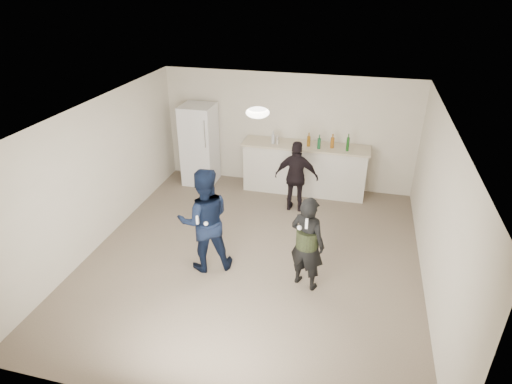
% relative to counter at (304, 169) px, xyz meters
% --- Properties ---
extents(floor, '(6.00, 6.00, 0.00)m').
position_rel_counter_xyz_m(floor, '(-0.46, -2.67, -0.53)').
color(floor, '#6B5B4C').
rests_on(floor, ground).
extents(ceiling, '(6.00, 6.00, 0.00)m').
position_rel_counter_xyz_m(ceiling, '(-0.46, -2.67, 1.98)').
color(ceiling, silver).
rests_on(ceiling, wall_back).
extents(wall_back, '(6.00, 0.00, 6.00)m').
position_rel_counter_xyz_m(wall_back, '(-0.46, 0.33, 0.72)').
color(wall_back, beige).
rests_on(wall_back, floor).
extents(wall_front, '(6.00, 0.00, 6.00)m').
position_rel_counter_xyz_m(wall_front, '(-0.46, -5.67, 0.72)').
color(wall_front, beige).
rests_on(wall_front, floor).
extents(wall_left, '(0.00, 6.00, 6.00)m').
position_rel_counter_xyz_m(wall_left, '(-3.21, -2.67, 0.72)').
color(wall_left, beige).
rests_on(wall_left, floor).
extents(wall_right, '(0.00, 6.00, 6.00)m').
position_rel_counter_xyz_m(wall_right, '(2.29, -2.67, 0.72)').
color(wall_right, beige).
rests_on(wall_right, floor).
extents(counter, '(2.60, 0.56, 1.05)m').
position_rel_counter_xyz_m(counter, '(0.00, 0.00, 0.00)').
color(counter, beige).
rests_on(counter, floor).
extents(counter_top, '(2.68, 0.64, 0.04)m').
position_rel_counter_xyz_m(counter_top, '(0.00, 0.00, 0.55)').
color(counter_top, '#C5B499').
rests_on(counter_top, counter).
extents(fridge, '(0.70, 0.70, 1.80)m').
position_rel_counter_xyz_m(fridge, '(-2.37, -0.07, 0.38)').
color(fridge, white).
rests_on(fridge, floor).
extents(fridge_handle, '(0.02, 0.02, 0.60)m').
position_rel_counter_xyz_m(fridge_handle, '(-2.09, -0.44, 0.78)').
color(fridge_handle, silver).
rests_on(fridge_handle, fridge).
extents(ceiling_dome, '(0.36, 0.36, 0.16)m').
position_rel_counter_xyz_m(ceiling_dome, '(-0.46, -2.37, 1.93)').
color(ceiling_dome, white).
rests_on(ceiling_dome, ceiling).
extents(shaker, '(0.08, 0.08, 0.17)m').
position_rel_counter_xyz_m(shaker, '(-0.59, -0.06, 0.65)').
color(shaker, silver).
rests_on(shaker, counter_top).
extents(man, '(1.05, 0.96, 1.75)m').
position_rel_counter_xyz_m(man, '(-1.13, -3.09, 0.35)').
color(man, '#0E1C3A').
rests_on(man, floor).
extents(woman, '(0.65, 0.54, 1.53)m').
position_rel_counter_xyz_m(woman, '(0.50, -3.16, 0.24)').
color(woman, black).
rests_on(woman, floor).
extents(camo_shorts, '(0.34, 0.34, 0.28)m').
position_rel_counter_xyz_m(camo_shorts, '(0.50, -3.16, 0.32)').
color(camo_shorts, '#253317').
rests_on(camo_shorts, woman).
extents(spectator, '(0.86, 0.37, 1.47)m').
position_rel_counter_xyz_m(spectator, '(-0.04, -0.85, 0.21)').
color(spectator, black).
rests_on(spectator, floor).
extents(remote_man, '(0.04, 0.04, 0.15)m').
position_rel_counter_xyz_m(remote_man, '(-1.13, -3.37, 0.53)').
color(remote_man, silver).
rests_on(remote_man, man).
extents(nunchuk_man, '(0.07, 0.07, 0.07)m').
position_rel_counter_xyz_m(nunchuk_man, '(-1.01, -3.34, 0.45)').
color(nunchuk_man, silver).
rests_on(nunchuk_man, man).
extents(remote_woman, '(0.04, 0.04, 0.15)m').
position_rel_counter_xyz_m(remote_woman, '(0.50, -3.41, 0.72)').
color(remote_woman, white).
rests_on(remote_woman, woman).
extents(nunchuk_woman, '(0.07, 0.07, 0.07)m').
position_rel_counter_xyz_m(nunchuk_woman, '(0.40, -3.38, 0.62)').
color(nunchuk_woman, white).
rests_on(nunchuk_woman, woman).
extents(bottle_cluster, '(1.62, 0.18, 0.28)m').
position_rel_counter_xyz_m(bottle_cluster, '(0.26, -0.08, 0.68)').
color(bottle_cluster, '#165028').
rests_on(bottle_cluster, counter_top).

